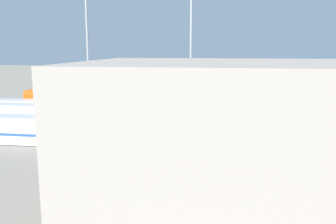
# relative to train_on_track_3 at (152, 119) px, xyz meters

# --- Properties ---
(ground_plane) EXTENTS (400.00, 400.00, 0.00)m
(ground_plane) POSITION_rel_train_on_track_3_xyz_m (-4.21, -2.50, -2.01)
(ground_plane) COLOR gray
(track_bed_0) EXTENTS (140.00, 2.80, 0.12)m
(track_bed_0) POSITION_rel_train_on_track_3_xyz_m (-4.21, -15.00, -1.95)
(track_bed_0) COLOR #3D3833
(track_bed_0) RESTS_ON ground_plane
(track_bed_1) EXTENTS (140.00, 2.80, 0.12)m
(track_bed_1) POSITION_rel_train_on_track_3_xyz_m (-4.21, -10.00, -1.95)
(track_bed_1) COLOR #3D3833
(track_bed_1) RESTS_ON ground_plane
(track_bed_2) EXTENTS (140.00, 2.80, 0.12)m
(track_bed_2) POSITION_rel_train_on_track_3_xyz_m (-4.21, -5.00, -1.95)
(track_bed_2) COLOR #3D3833
(track_bed_2) RESTS_ON ground_plane
(track_bed_3) EXTENTS (140.00, 2.80, 0.12)m
(track_bed_3) POSITION_rel_train_on_track_3_xyz_m (-4.21, -0.00, -1.95)
(track_bed_3) COLOR #3D3833
(track_bed_3) RESTS_ON ground_plane
(track_bed_4) EXTENTS (140.00, 2.80, 0.12)m
(track_bed_4) POSITION_rel_train_on_track_3_xyz_m (-4.21, 5.00, -1.95)
(track_bed_4) COLOR #3D3833
(track_bed_4) RESTS_ON ground_plane
(track_bed_5) EXTENTS (140.00, 2.80, 0.12)m
(track_bed_5) POSITION_rel_train_on_track_3_xyz_m (-4.21, 10.00, -1.95)
(track_bed_5) COLOR #3D3833
(track_bed_5) RESTS_ON ground_plane
(train_on_track_3) EXTENTS (71.40, 3.06, 3.80)m
(train_on_track_3) POSITION_rel_train_on_track_3_xyz_m (0.00, 0.00, 0.00)
(train_on_track_3) COLOR silver
(train_on_track_3) RESTS_ON ground_plane
(train_on_track_5) EXTENTS (90.60, 3.06, 4.40)m
(train_on_track_5) POSITION_rel_train_on_track_3_xyz_m (-23.76, 10.00, 0.06)
(train_on_track_5) COLOR #1E6B9E
(train_on_track_5) RESTS_ON ground_plane
(train_on_track_2) EXTENTS (95.60, 3.06, 3.80)m
(train_on_track_2) POSITION_rel_train_on_track_3_xyz_m (6.53, -5.00, -0.02)
(train_on_track_2) COLOR silver
(train_on_track_2) RESTS_ON ground_plane
(train_on_track_1) EXTENTS (10.00, 3.00, 5.00)m
(train_on_track_1) POSITION_rel_train_on_track_3_xyz_m (22.93, -10.00, 0.15)
(train_on_track_1) COLOR #D85914
(train_on_track_1) RESTS_ON ground_plane
(train_on_track_4) EXTENTS (71.40, 3.00, 5.00)m
(train_on_track_4) POSITION_rel_train_on_track_3_xyz_m (-24.83, 5.00, 0.61)
(train_on_track_4) COLOR silver
(train_on_track_4) RESTS_ON ground_plane
(light_mast_0) EXTENTS (2.80, 0.70, 28.90)m
(light_mast_0) POSITION_rel_train_on_track_3_xyz_m (-4.38, -18.59, 16.25)
(light_mast_0) COLOR #9EA0A5
(light_mast_0) RESTS_ON ground_plane
(light_mast_2) EXTENTS (2.80, 0.70, 32.11)m
(light_mast_2) POSITION_rel_train_on_track_3_xyz_m (17.26, -17.76, 17.98)
(light_mast_2) COLOR #9EA0A5
(light_mast_2) RESTS_ON ground_plane
(signal_gantry) EXTENTS (0.70, 30.00, 8.80)m
(signal_gantry) POSITION_rel_train_on_track_3_xyz_m (-9.71, -2.50, 5.54)
(signal_gantry) COLOR #4C4742
(signal_gantry) RESTS_ON ground_plane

